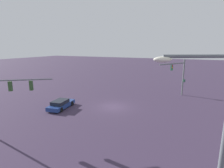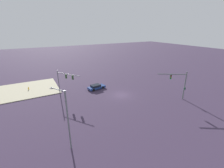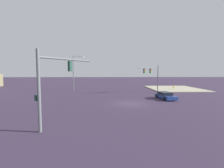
{
  "view_description": "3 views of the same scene",
  "coord_description": "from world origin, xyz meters",
  "px_view_note": "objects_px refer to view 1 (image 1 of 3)",
  "views": [
    {
      "loc": [
        22.12,
        10.09,
        8.55
      ],
      "look_at": [
        1.13,
        0.32,
        3.63
      ],
      "focal_mm": 28.25,
      "sensor_mm": 36.0,
      "label": 1
    },
    {
      "loc": [
        18.27,
        28.35,
        15.26
      ],
      "look_at": [
        0.96,
        -2.8,
        2.09
      ],
      "focal_mm": 24.63,
      "sensor_mm": 36.0,
      "label": 2
    },
    {
      "loc": [
        -23.51,
        3.35,
        4.7
      ],
      "look_at": [
        -1.22,
        2.72,
        2.96
      ],
      "focal_mm": 26.18,
      "sensor_mm": 36.0,
      "label": 3
    }
  ],
  "objects_px": {
    "sedan_car_approaching": "(61,104)",
    "traffic_signal_opposite_side": "(179,73)",
    "traffic_signal_near_corner": "(5,92)",
    "streetlamp_curved_arm": "(215,148)"
  },
  "relations": [
    {
      "from": "traffic_signal_near_corner",
      "to": "sedan_car_approaching",
      "type": "xyz_separation_m",
      "value": [
        -7.89,
        -0.21,
        -3.64
      ]
    },
    {
      "from": "sedan_car_approaching",
      "to": "traffic_signal_near_corner",
      "type": "bearing_deg",
      "value": 173.57
    },
    {
      "from": "traffic_signal_near_corner",
      "to": "traffic_signal_opposite_side",
      "type": "xyz_separation_m",
      "value": [
        -21.48,
        14.16,
        -0.05
      ]
    },
    {
      "from": "sedan_car_approaching",
      "to": "traffic_signal_opposite_side",
      "type": "bearing_deg",
      "value": -54.58
    },
    {
      "from": "traffic_signal_near_corner",
      "to": "traffic_signal_opposite_side",
      "type": "relative_size",
      "value": 0.94
    },
    {
      "from": "traffic_signal_opposite_side",
      "to": "streetlamp_curved_arm",
      "type": "distance_m",
      "value": 25.43
    },
    {
      "from": "traffic_signal_opposite_side",
      "to": "streetlamp_curved_arm",
      "type": "height_order",
      "value": "streetlamp_curved_arm"
    },
    {
      "from": "streetlamp_curved_arm",
      "to": "sedan_car_approaching",
      "type": "bearing_deg",
      "value": -62.07
    },
    {
      "from": "traffic_signal_opposite_side",
      "to": "streetlamp_curved_arm",
      "type": "bearing_deg",
      "value": 39.81
    },
    {
      "from": "sedan_car_approaching",
      "to": "streetlamp_curved_arm",
      "type": "bearing_deg",
      "value": -131.52
    }
  ]
}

